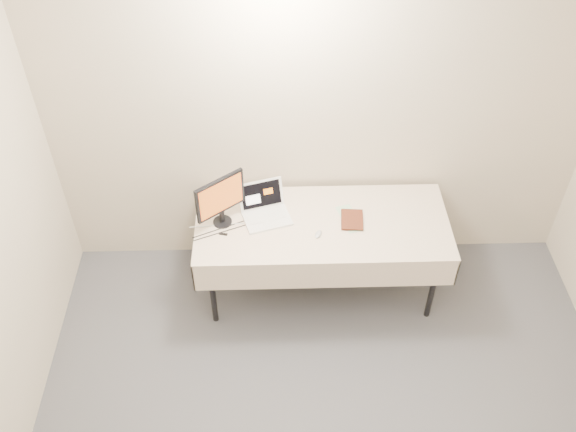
{
  "coord_description": "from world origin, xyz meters",
  "views": [
    {
      "loc": [
        -0.35,
        -1.31,
        4.01
      ],
      "look_at": [
        -0.25,
        1.99,
        0.86
      ],
      "focal_mm": 40.0,
      "sensor_mm": 36.0,
      "label": 1
    }
  ],
  "objects_px": {
    "laptop": "(265,209)",
    "book": "(342,210)",
    "table": "(322,228)",
    "monitor": "(220,198)"
  },
  "relations": [
    {
      "from": "book",
      "to": "laptop",
      "type": "bearing_deg",
      "value": 176.24
    },
    {
      "from": "table",
      "to": "book",
      "type": "distance_m",
      "value": 0.22
    },
    {
      "from": "monitor",
      "to": "table",
      "type": "bearing_deg",
      "value": -39.65
    },
    {
      "from": "laptop",
      "to": "book",
      "type": "distance_m",
      "value": 0.57
    },
    {
      "from": "laptop",
      "to": "book",
      "type": "relative_size",
      "value": 1.9
    },
    {
      "from": "monitor",
      "to": "book",
      "type": "relative_size",
      "value": 1.91
    },
    {
      "from": "table",
      "to": "laptop",
      "type": "distance_m",
      "value": 0.45
    },
    {
      "from": "table",
      "to": "laptop",
      "type": "bearing_deg",
      "value": 166.48
    },
    {
      "from": "table",
      "to": "book",
      "type": "relative_size",
      "value": 8.68
    },
    {
      "from": "laptop",
      "to": "monitor",
      "type": "relative_size",
      "value": 0.99
    }
  ]
}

